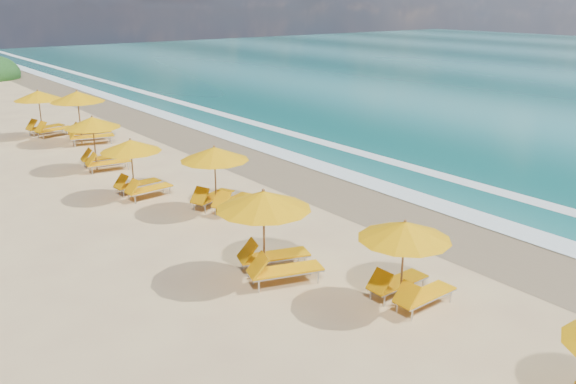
{
  "coord_description": "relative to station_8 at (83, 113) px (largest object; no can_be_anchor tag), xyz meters",
  "views": [
    {
      "loc": [
        -10.68,
        -13.95,
        6.92
      ],
      "look_at": [
        0.0,
        0.0,
        1.2
      ],
      "focal_mm": 37.23,
      "sensor_mm": 36.0,
      "label": 1
    }
  ],
  "objects": [
    {
      "name": "ground",
      "position": [
        0.94,
        -15.41,
        -1.5
      ],
      "size": [
        160.0,
        160.0,
        0.0
      ],
      "primitive_type": "plane",
      "color": "#D0B57A",
      "rests_on": "ground"
    },
    {
      "name": "wet_sand",
      "position": [
        4.94,
        -15.41,
        -1.49
      ],
      "size": [
        4.0,
        160.0,
        0.01
      ],
      "primitive_type": "cube",
      "color": "olive",
      "rests_on": "ground"
    },
    {
      "name": "station_3",
      "position": [
        0.18,
        -20.98,
        -0.27
      ],
      "size": [
        2.36,
        2.18,
        2.18
      ],
      "rotation": [
        0.0,
        0.0,
        0.02
      ],
      "color": "olive",
      "rests_on": "ground"
    },
    {
      "name": "station_8",
      "position": [
        0.0,
        0.0,
        0.0
      ],
      "size": [
        3.31,
        3.19,
        2.67
      ],
      "rotation": [
        0.0,
        0.0,
        -0.25
      ],
      "color": "olive",
      "rests_on": "ground"
    },
    {
      "name": "surf_foam",
      "position": [
        7.64,
        -15.41,
        -1.47
      ],
      "size": [
        4.0,
        160.0,
        0.01
      ],
      "color": "white",
      "rests_on": "ground"
    },
    {
      "name": "station_6",
      "position": [
        -1.46,
        -9.56,
        -0.26
      ],
      "size": [
        2.5,
        2.34,
        2.21
      ],
      "rotation": [
        0.0,
        0.0,
        0.08
      ],
      "color": "olive",
      "rests_on": "ground"
    },
    {
      "name": "station_9",
      "position": [
        -1.12,
        2.82,
        -0.11
      ],
      "size": [
        3.0,
        2.88,
        2.47
      ],
      "rotation": [
        0.0,
        0.0,
        0.21
      ],
      "color": "olive",
      "rests_on": "ground"
    },
    {
      "name": "station_5",
      "position": [
        0.1,
        -12.67,
        -0.19
      ],
      "size": [
        3.01,
        2.97,
        2.33
      ],
      "rotation": [
        0.0,
        0.0,
        0.38
      ],
      "color": "olive",
      "rests_on": "ground"
    },
    {
      "name": "station_4",
      "position": [
        -1.52,
        -17.92,
        -0.12
      ],
      "size": [
        3.11,
        3.04,
        2.45
      ],
      "rotation": [
        0.0,
        0.0,
        -0.32
      ],
      "color": "olive",
      "rests_on": "ground"
    },
    {
      "name": "station_7",
      "position": [
        -1.2,
        -5.16,
        -0.2
      ],
      "size": [
        2.71,
        2.56,
        2.32
      ],
      "rotation": [
        0.0,
        0.0,
        -0.13
      ],
      "color": "olive",
      "rests_on": "ground"
    }
  ]
}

